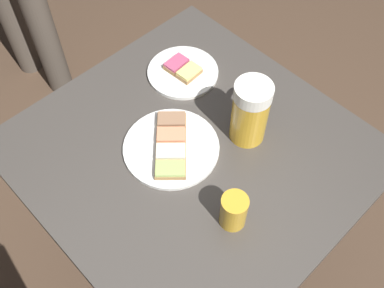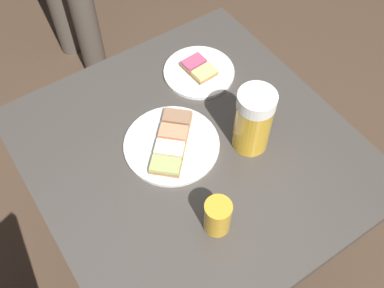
{
  "view_description": "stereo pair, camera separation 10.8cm",
  "coord_description": "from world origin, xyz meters",
  "px_view_note": "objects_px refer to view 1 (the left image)",
  "views": [
    {
      "loc": [
        -0.43,
        -0.44,
        1.64
      ],
      "look_at": [
        0.0,
        0.0,
        0.75
      ],
      "focal_mm": 41.91,
      "sensor_mm": 36.0,
      "label": 1
    },
    {
      "loc": [
        -0.34,
        -0.51,
        1.64
      ],
      "look_at": [
        0.0,
        0.0,
        0.75
      ],
      "focal_mm": 41.91,
      "sensor_mm": 36.0,
      "label": 2
    }
  ],
  "objects_px": {
    "plate_near": "(171,147)",
    "beer_mug": "(251,111)",
    "beer_glass_small": "(234,211)",
    "plate_far": "(183,71)"
  },
  "relations": [
    {
      "from": "plate_near",
      "to": "plate_far",
      "type": "bearing_deg",
      "value": 40.25
    },
    {
      "from": "beer_mug",
      "to": "beer_glass_small",
      "type": "bearing_deg",
      "value": -145.71
    },
    {
      "from": "plate_far",
      "to": "beer_glass_small",
      "type": "height_order",
      "value": "beer_glass_small"
    },
    {
      "from": "plate_far",
      "to": "beer_mug",
      "type": "bearing_deg",
      "value": -95.37
    },
    {
      "from": "plate_near",
      "to": "beer_mug",
      "type": "xyz_separation_m",
      "value": [
        0.17,
        -0.1,
        0.08
      ]
    },
    {
      "from": "plate_near",
      "to": "beer_glass_small",
      "type": "relative_size",
      "value": 2.6
    },
    {
      "from": "beer_mug",
      "to": "beer_glass_small",
      "type": "xyz_separation_m",
      "value": [
        -0.2,
        -0.14,
        -0.04
      ]
    },
    {
      "from": "plate_far",
      "to": "beer_glass_small",
      "type": "relative_size",
      "value": 2.16
    },
    {
      "from": "plate_near",
      "to": "plate_far",
      "type": "xyz_separation_m",
      "value": [
        0.19,
        0.16,
        -0.0
      ]
    },
    {
      "from": "beer_mug",
      "to": "beer_glass_small",
      "type": "distance_m",
      "value": 0.25
    }
  ]
}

